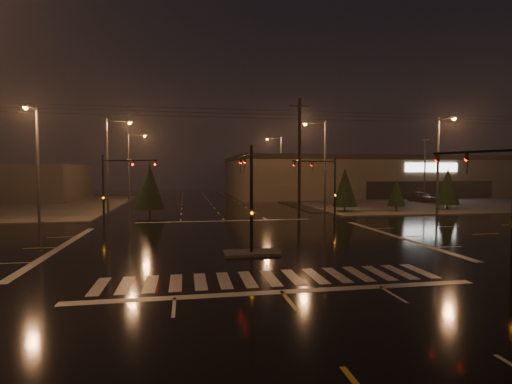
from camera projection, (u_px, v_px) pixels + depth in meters
ground at (241, 242)px, 25.96m from camera, size 140.00×140.00×0.00m
sidewalk_ne at (409, 201)px, 60.73m from camera, size 36.00×36.00×0.12m
median_island at (252, 253)px, 22.03m from camera, size 3.00×1.60×0.15m
crosswalk at (271, 278)px, 17.11m from camera, size 15.00×2.60×0.01m
stop_bar_near at (282, 292)px, 15.15m from camera, size 16.00×0.50×0.01m
stop_bar_far at (225, 221)px, 36.77m from camera, size 16.00×0.50×0.01m
parking_lot at (447, 202)px, 59.65m from camera, size 50.00×24.00×0.08m
retail_building at (387, 175)px, 77.13m from camera, size 60.20×28.30×7.20m
signal_mast_median at (249, 186)px, 22.75m from camera, size 0.25×4.59×6.00m
signal_mast_ne at (326, 180)px, 37.40m from camera, size 4.84×1.86×6.00m
signal_mast_nw at (115, 181)px, 34.05m from camera, size 4.84×1.86×6.00m
signal_mast_se at (496, 191)px, 17.99m from camera, size 1.55×3.87×6.00m
streetlight_1 at (110, 159)px, 41.38m from camera, size 2.77×0.32×10.00m
streetlight_2 at (131, 163)px, 57.11m from camera, size 2.77×0.32×10.00m
streetlight_3 at (322, 160)px, 43.36m from camera, size 2.77×0.32×10.00m
streetlight_4 at (279, 163)px, 63.02m from camera, size 2.77×0.32×10.00m
streetlight_5 at (36, 157)px, 33.83m from camera, size 0.32×2.77×10.00m
streetlight_6 at (440, 159)px, 40.53m from camera, size 0.32×2.77×10.00m
utility_pole_1 at (299, 156)px, 40.81m from camera, size 2.20×0.32×12.00m
conifer_0 at (345, 187)px, 44.12m from camera, size 2.71×2.71×4.94m
conifer_1 at (396, 193)px, 44.58m from camera, size 1.92×1.92×3.71m
conifer_2 at (448, 186)px, 46.83m from camera, size 2.70×2.70×4.91m
conifer_3 at (149, 186)px, 41.08m from camera, size 3.05×3.05×5.47m
car_parked at (422, 197)px, 57.91m from camera, size 2.38×5.15×1.71m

